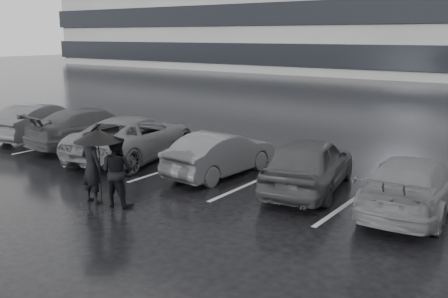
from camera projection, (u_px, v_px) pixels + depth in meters
ground at (189, 197)px, 12.45m from camera, size 160.00×160.00×0.00m
car_main at (309, 164)px, 12.88m from camera, size 2.47×4.44×1.43m
car_west_a at (221, 154)px, 14.34m from camera, size 1.53×3.85×1.25m
car_west_b at (133, 137)px, 16.22m from camera, size 3.40×5.46×1.41m
car_west_c at (93, 127)px, 18.02m from camera, size 2.38×4.99×1.40m
car_west_d at (42, 121)px, 19.35m from camera, size 2.28×4.40×1.38m
car_east at (412, 184)px, 11.37m from camera, size 2.13×4.50×1.27m
pedestrian_left at (92, 167)px, 11.88m from camera, size 0.65×0.43×1.75m
pedestrian_right at (117, 171)px, 11.68m from camera, size 0.93×0.79×1.68m
umbrella at (98, 135)px, 11.41m from camera, size 1.11×1.11×1.89m
stall_stripes at (222, 171)px, 14.88m from camera, size 19.72×5.00×0.00m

